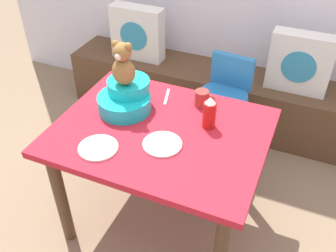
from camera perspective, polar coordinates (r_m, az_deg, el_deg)
ground_plane at (r=2.53m, az=-0.92°, el=-13.77°), size 8.00×8.00×0.00m
window_bench at (r=3.22m, az=7.69°, el=4.43°), size 2.60×0.44×0.46m
pillow_floral_left at (r=3.22m, az=-4.63°, el=13.83°), size 0.44×0.15×0.44m
pillow_floral_right at (r=2.90m, az=19.30°, el=8.99°), size 0.44×0.15×0.44m
dining_table at (r=2.08m, az=-1.09°, el=-3.00°), size 1.12×0.87×0.74m
highchair at (r=2.67m, az=8.39°, el=4.25°), size 0.35×0.47×0.79m
infant_seat_teal at (r=2.13m, az=-6.40°, el=4.33°), size 0.30×0.33×0.16m
teddy_bear at (r=2.03m, az=-6.81°, el=9.19°), size 0.13×0.12×0.25m
ketchup_bottle at (r=1.98m, az=6.28°, el=1.97°), size 0.07×0.07×0.18m
coffee_mug at (r=2.16m, az=5.19°, el=4.19°), size 0.12×0.08×0.09m
dinner_plate_near at (r=1.90m, az=-0.86°, el=-2.77°), size 0.20×0.20×0.01m
dinner_plate_far at (r=1.91m, az=-10.50°, el=-3.26°), size 0.20×0.20×0.01m
table_fork at (r=2.25m, az=-0.18°, el=4.44°), size 0.06×0.17×0.01m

